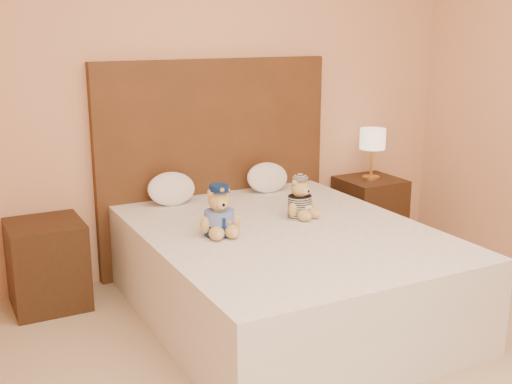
# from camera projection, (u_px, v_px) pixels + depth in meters

# --- Properties ---
(room_walls) EXTENTS (4.04, 4.52, 2.72)m
(room_walls) POSITION_uv_depth(u_px,v_px,m) (371.00, 7.00, 2.86)
(room_walls) COLOR tan
(room_walls) RESTS_ON ground
(bed) EXTENTS (1.60, 2.00, 0.55)m
(bed) POSITION_uv_depth(u_px,v_px,m) (284.00, 272.00, 3.89)
(bed) COLOR white
(bed) RESTS_ON ground
(headboard) EXTENTS (1.75, 0.08, 1.50)m
(headboard) POSITION_uv_depth(u_px,v_px,m) (215.00, 164.00, 4.63)
(headboard) COLOR #522E18
(headboard) RESTS_ON ground
(nightstand_left) EXTENTS (0.45, 0.45, 0.55)m
(nightstand_left) POSITION_uv_depth(u_px,v_px,m) (47.00, 264.00, 4.01)
(nightstand_left) COLOR #321D10
(nightstand_left) RESTS_ON ground
(nightstand_right) EXTENTS (0.45, 0.45, 0.55)m
(nightstand_right) POSITION_uv_depth(u_px,v_px,m) (369.00, 212.00, 5.13)
(nightstand_right) COLOR #321D10
(nightstand_right) RESTS_ON ground
(lamp) EXTENTS (0.20, 0.20, 0.40)m
(lamp) POSITION_uv_depth(u_px,v_px,m) (373.00, 141.00, 4.99)
(lamp) COLOR gold
(lamp) RESTS_ON nightstand_right
(teddy_police) EXTENTS (0.28, 0.27, 0.30)m
(teddy_police) POSITION_uv_depth(u_px,v_px,m) (219.00, 210.00, 3.67)
(teddy_police) COLOR #AA8042
(teddy_police) RESTS_ON bed
(teddy_prisoner) EXTENTS (0.29, 0.28, 0.26)m
(teddy_prisoner) POSITION_uv_depth(u_px,v_px,m) (300.00, 197.00, 4.02)
(teddy_prisoner) COLOR #AA8042
(teddy_prisoner) RESTS_ON bed
(pillow_left) EXTENTS (0.33, 0.22, 0.24)m
(pillow_left) POSITION_uv_depth(u_px,v_px,m) (171.00, 187.00, 4.32)
(pillow_left) COLOR white
(pillow_left) RESTS_ON bed
(pillow_right) EXTENTS (0.32, 0.21, 0.23)m
(pillow_right) POSITION_uv_depth(u_px,v_px,m) (267.00, 176.00, 4.65)
(pillow_right) COLOR white
(pillow_right) RESTS_ON bed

